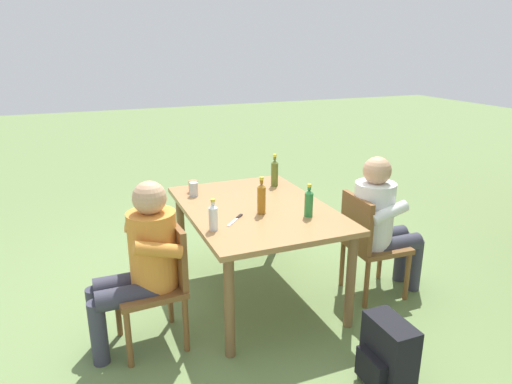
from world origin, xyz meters
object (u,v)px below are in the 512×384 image
object	(u,v)px
bottle_green	(309,202)
bottle_olive	(275,172)
backpack_by_near_side	(387,355)
person_in_white_shirt	(381,219)
cup_steel	(194,189)
chair_near_right	(160,278)
bottle_amber	(261,198)
cup_terracotta	(193,186)
table_knife	(236,219)
dining_table	(256,217)
bottle_clear	(213,217)
person_in_plaid_shirt	(142,259)
chair_far_right	(368,240)

from	to	relation	value
bottle_green	bottle_olive	xyz separation A→B (m)	(-0.79, 0.08, 0.02)
bottle_olive	backpack_by_near_side	world-z (taller)	bottle_olive
person_in_white_shirt	cup_steel	size ratio (longest dim) A/B	9.96
chair_near_right	bottle_amber	xyz separation A→B (m)	(-0.18, 0.82, 0.41)
cup_terracotta	table_knife	size ratio (longest dim) A/B	0.53
chair_near_right	bottle_amber	bearing A→B (deg)	102.11
bottle_olive	cup_steel	distance (m)	0.75
person_in_white_shirt	bottle_olive	world-z (taller)	person_in_white_shirt
dining_table	bottle_clear	bearing A→B (deg)	-53.63
dining_table	cup_terracotta	bearing A→B (deg)	-146.72
chair_near_right	cup_terracotta	world-z (taller)	cup_terracotta
person_in_white_shirt	bottle_amber	world-z (taller)	person_in_white_shirt
bottle_green	backpack_by_near_side	world-z (taller)	bottle_green
dining_table	chair_near_right	size ratio (longest dim) A/B	1.75
person_in_plaid_shirt	bottle_olive	xyz separation A→B (m)	(-0.79, 1.31, 0.25)
chair_far_right	dining_table	bearing A→B (deg)	-111.92
chair_far_right	bottle_green	xyz separation A→B (m)	(0.01, -0.56, 0.40)
person_in_plaid_shirt	bottle_green	xyz separation A→B (m)	(0.00, 1.23, 0.23)
backpack_by_near_side	bottle_olive	bearing A→B (deg)	178.85
chair_near_right	cup_terracotta	bearing A→B (deg)	151.61
chair_far_right	person_in_white_shirt	xyz separation A→B (m)	(0.00, 0.11, 0.17)
bottle_clear	cup_terracotta	size ratio (longest dim) A/B	2.22
cup_terracotta	chair_far_right	bearing A→B (deg)	53.52
dining_table	cup_steel	bearing A→B (deg)	-138.65
person_in_plaid_shirt	bottle_clear	world-z (taller)	person_in_plaid_shirt
bottle_olive	cup_terracotta	bearing A→B (deg)	-98.05
bottle_green	cup_terracotta	size ratio (longest dim) A/B	2.47
bottle_green	cup_steel	world-z (taller)	bottle_green
person_in_plaid_shirt	bottle_clear	distance (m)	0.55
bottle_green	table_knife	distance (m)	0.55
cup_steel	backpack_by_near_side	bearing A→B (deg)	22.28
chair_near_right	person_in_white_shirt	size ratio (longest dim) A/B	0.74
dining_table	bottle_amber	bearing A→B (deg)	-7.35
bottle_green	chair_near_right	bearing A→B (deg)	-90.40
dining_table	cup_terracotta	size ratio (longest dim) A/B	15.06
backpack_by_near_side	chair_far_right	bearing A→B (deg)	151.88
bottle_olive	backpack_by_near_side	size ratio (longest dim) A/B	0.66
dining_table	bottle_clear	distance (m)	0.59
bottle_amber	cup_steel	world-z (taller)	bottle_amber
chair_near_right	bottle_green	size ratio (longest dim) A/B	3.48
bottle_green	bottle_olive	world-z (taller)	bottle_olive
bottle_clear	chair_far_right	bearing A→B (deg)	89.70
dining_table	bottle_clear	xyz separation A→B (m)	(0.33, -0.45, 0.19)
table_knife	backpack_by_near_side	size ratio (longest dim) A/B	0.43
person_in_plaid_shirt	bottle_olive	world-z (taller)	person_in_plaid_shirt
cup_steel	backpack_by_near_side	distance (m)	1.98
bottle_clear	backpack_by_near_side	distance (m)	1.41
dining_table	bottle_green	world-z (taller)	bottle_green
chair_far_right	cup_steel	xyz separation A→B (m)	(-0.78, -1.23, 0.35)
dining_table	cup_terracotta	distance (m)	0.67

